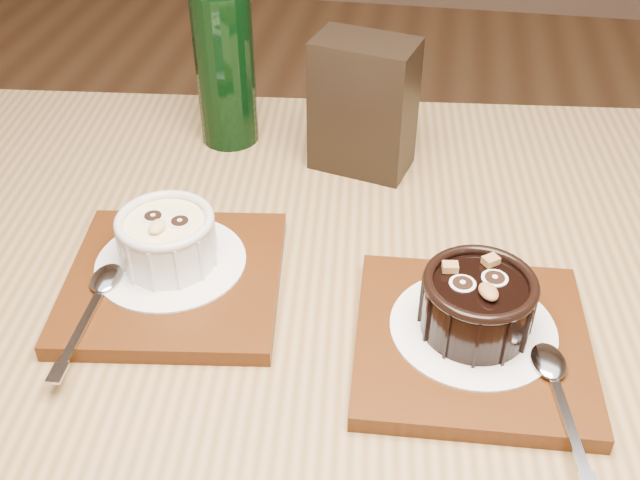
% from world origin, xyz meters
% --- Properties ---
extents(table, '(1.28, 0.92, 0.75)m').
position_xyz_m(table, '(-0.10, -0.22, 0.66)').
color(table, brown).
rests_on(table, ground).
extents(tray_left, '(0.20, 0.20, 0.01)m').
position_xyz_m(tray_left, '(-0.23, -0.19, 0.76)').
color(tray_left, '#4F260D').
rests_on(tray_left, table).
extents(doily_left, '(0.13, 0.13, 0.00)m').
position_xyz_m(doily_left, '(-0.24, -0.18, 0.77)').
color(doily_left, white).
rests_on(doily_left, tray_left).
extents(ramekin_white, '(0.08, 0.08, 0.05)m').
position_xyz_m(ramekin_white, '(-0.24, -0.18, 0.79)').
color(ramekin_white, silver).
rests_on(ramekin_white, doily_left).
extents(spoon_left, '(0.03, 0.14, 0.01)m').
position_xyz_m(spoon_left, '(-0.28, -0.24, 0.77)').
color(spoon_left, silver).
rests_on(spoon_left, tray_left).
extents(tray_right, '(0.19, 0.19, 0.01)m').
position_xyz_m(tray_right, '(0.02, -0.22, 0.76)').
color(tray_right, '#4F260D').
rests_on(tray_right, table).
extents(doily_right, '(0.13, 0.13, 0.00)m').
position_xyz_m(doily_right, '(0.02, -0.22, 0.77)').
color(doily_right, white).
rests_on(doily_right, tray_right).
extents(ramekin_dark, '(0.09, 0.09, 0.05)m').
position_xyz_m(ramekin_dark, '(0.02, -0.22, 0.79)').
color(ramekin_dark, black).
rests_on(ramekin_dark, doily_right).
extents(spoon_right, '(0.05, 0.14, 0.01)m').
position_xyz_m(spoon_right, '(0.08, -0.28, 0.77)').
color(spoon_right, silver).
rests_on(spoon_right, tray_right).
extents(condiment_stand, '(0.11, 0.08, 0.14)m').
position_xyz_m(condiment_stand, '(-0.10, 0.03, 0.82)').
color(condiment_stand, black).
rests_on(condiment_stand, table).
extents(green_bottle, '(0.06, 0.06, 0.24)m').
position_xyz_m(green_bottle, '(-0.25, 0.06, 0.84)').
color(green_bottle, black).
rests_on(green_bottle, table).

